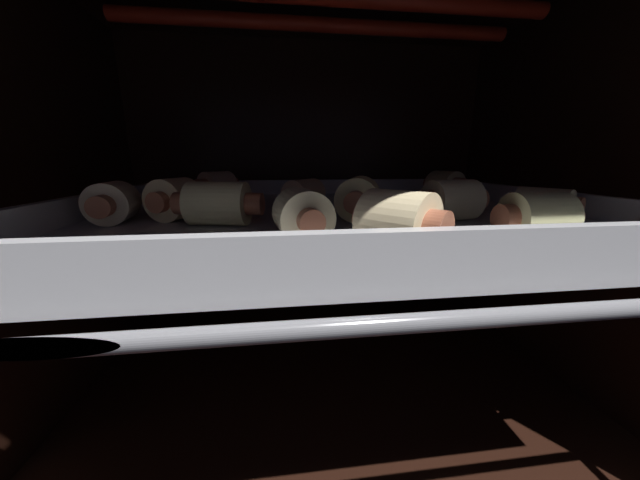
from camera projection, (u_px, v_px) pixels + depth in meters
The scene contains 18 objects.
ground_plane at pixel (330, 391), 33.67cm from camera, with size 54.63×44.05×1.20cm, color black.
oven_wall_back at pixel (310, 184), 48.99cm from camera, with size 54.63×1.20×40.56cm, color black.
oven_wall_left at pixel (11, 206), 25.21cm from camera, with size 1.20×41.65×40.56cm, color black.
oven_wall_right at pixel (587, 197), 31.62cm from camera, with size 1.20×41.65×40.56cm, color black.
oven_rack_mid at pixel (331, 226), 29.00cm from camera, with size 49.91×40.82×0.78cm.
baking_tray_mid at pixel (331, 214), 28.73cm from camera, with size 41.82×33.97×2.89cm.
pig_in_blanket_mid_0 at pixel (175, 199), 24.35cm from camera, with size 4.08×4.90×3.28cm.
pig_in_blanket_mid_1 at pixel (113, 203), 23.06cm from camera, with size 3.47×5.50×3.08cm.
pig_in_blanket_mid_2 at pixel (543, 203), 25.10cm from camera, with size 3.93×5.22×2.48cm.
pig_in_blanket_mid_3 at pixel (398, 223), 15.18cm from camera, with size 4.54×4.87×3.23cm.
pig_in_blanket_mid_4 at pixel (219, 204), 22.23cm from camera, with size 6.65×3.89×3.16cm.
pig_in_blanket_mid_5 at pixel (302, 216), 17.65cm from camera, with size 3.55×4.87×3.07cm.
pig_in_blanket_mid_6 at pixel (536, 218), 17.56cm from camera, with size 4.57×2.92×2.89cm.
pig_in_blanket_mid_7 at pixel (304, 194), 30.51cm from camera, with size 4.61×5.12×2.83cm.
pig_in_blanket_mid_8 at pixel (452, 200), 24.06cm from camera, with size 5.92×3.77×3.18cm.
pig_in_blanket_mid_9 at pixel (359, 198), 24.61cm from camera, with size 4.48×6.35×3.37cm.
pig_in_blanket_mid_10 at pixel (445, 185), 38.44cm from camera, with size 4.16×6.08×3.37cm.
pig_in_blanket_mid_11 at pixel (217, 186), 36.61cm from camera, with size 4.91×5.33×3.37cm.
Camera 1 is at (-4.59, -28.06, 23.92)cm, focal length 17.21 mm.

